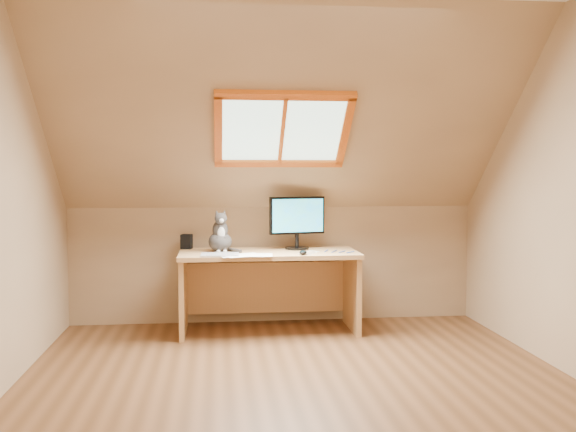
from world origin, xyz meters
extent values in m
plane|color=brown|center=(0.00, 0.00, 0.00)|extent=(3.50, 3.50, 0.00)
cube|color=tan|center=(0.00, -1.75, 1.20)|extent=(3.50, 0.02, 2.40)
cube|color=tan|center=(0.00, 1.75, 0.50)|extent=(3.50, 0.02, 1.00)
cube|color=tan|center=(0.00, 0.97, 1.70)|extent=(3.50, 1.56, 1.41)
cube|color=#B2E0CC|center=(0.00, 1.05, 1.63)|extent=(0.90, 0.53, 0.48)
cube|color=orange|center=(0.00, 1.05, 1.63)|extent=(1.02, 0.64, 0.59)
cube|color=tan|center=(-0.08, 1.38, 0.64)|extent=(1.44, 0.63, 0.04)
cube|color=tan|center=(-0.77, 1.38, 0.31)|extent=(0.04, 0.57, 0.62)
cube|color=tan|center=(0.61, 1.38, 0.31)|extent=(0.04, 0.57, 0.62)
cube|color=tan|center=(-0.08, 1.67, 0.31)|extent=(1.34, 0.03, 0.44)
cylinder|color=black|center=(0.17, 1.50, 0.67)|extent=(0.20, 0.20, 0.02)
cylinder|color=black|center=(0.17, 1.50, 0.73)|extent=(0.03, 0.03, 0.11)
cube|color=black|center=(0.17, 1.50, 0.94)|extent=(0.47, 0.13, 0.31)
cube|color=blue|center=(0.18, 1.48, 0.94)|extent=(0.43, 0.10, 0.27)
ellipsoid|color=#413C39|center=(-0.47, 1.41, 0.74)|extent=(0.22, 0.25, 0.16)
ellipsoid|color=#413C39|center=(-0.47, 1.39, 0.83)|extent=(0.14, 0.14, 0.18)
ellipsoid|color=silver|center=(-0.46, 1.34, 0.82)|extent=(0.06, 0.04, 0.10)
ellipsoid|color=#413C39|center=(-0.46, 1.35, 0.93)|extent=(0.11, 0.10, 0.09)
sphere|color=silver|center=(-0.46, 1.31, 0.92)|extent=(0.04, 0.04, 0.04)
cone|color=#413C39|center=(-0.50, 1.37, 0.98)|extent=(0.05, 0.05, 0.06)
cone|color=#413C39|center=(-0.44, 1.37, 0.98)|extent=(0.05, 0.05, 0.06)
cube|color=black|center=(-0.75, 1.63, 0.72)|extent=(0.10, 0.10, 0.12)
cube|color=#B2B2B7|center=(-0.47, 1.17, 0.67)|extent=(0.30, 0.22, 0.01)
ellipsoid|color=black|center=(0.17, 1.15, 0.68)|extent=(0.08, 0.12, 0.03)
cube|color=white|center=(-0.23, 1.12, 0.66)|extent=(0.33, 0.27, 0.00)
cube|color=white|center=(-0.23, 1.12, 0.66)|extent=(0.32, 0.24, 0.00)
cube|color=white|center=(-0.23, 1.12, 0.66)|extent=(0.35, 0.30, 0.00)
camera|label=1|loc=(-0.50, -3.79, 1.31)|focal=40.00mm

